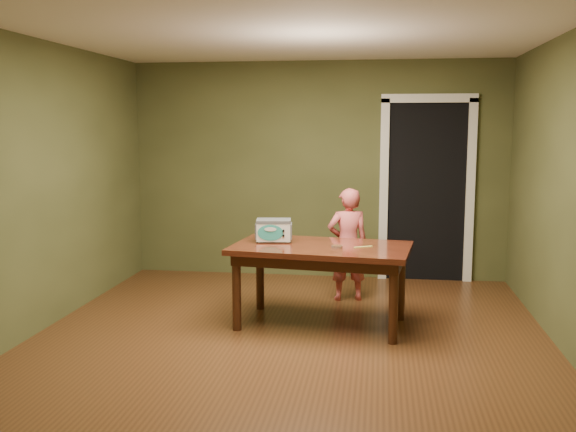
# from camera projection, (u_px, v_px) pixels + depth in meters

# --- Properties ---
(floor) EXTENTS (5.00, 5.00, 0.00)m
(floor) POSITION_uv_depth(u_px,v_px,m) (288.00, 343.00, 5.47)
(floor) COLOR #563018
(floor) RESTS_ON ground
(room_shell) EXTENTS (4.52, 5.02, 2.61)m
(room_shell) POSITION_uv_depth(u_px,v_px,m) (288.00, 142.00, 5.23)
(room_shell) COLOR #51542D
(room_shell) RESTS_ON ground
(doorway) EXTENTS (1.10, 0.66, 2.25)m
(doorway) POSITION_uv_depth(u_px,v_px,m) (425.00, 190.00, 7.87)
(doorway) COLOR black
(doorway) RESTS_ON ground
(dining_table) EXTENTS (1.70, 1.09, 0.75)m
(dining_table) POSITION_uv_depth(u_px,v_px,m) (321.00, 256.00, 5.87)
(dining_table) COLOR #33130B
(dining_table) RESTS_ON floor
(toy_oven) EXTENTS (0.37, 0.27, 0.21)m
(toy_oven) POSITION_uv_depth(u_px,v_px,m) (274.00, 230.00, 6.04)
(toy_oven) COLOR #4C4F54
(toy_oven) RESTS_ON dining_table
(baking_pan) EXTENTS (0.10, 0.10, 0.02)m
(baking_pan) POSITION_uv_depth(u_px,v_px,m) (337.00, 246.00, 5.75)
(baking_pan) COLOR silver
(baking_pan) RESTS_ON dining_table
(spatula) EXTENTS (0.17, 0.11, 0.01)m
(spatula) POSITION_uv_depth(u_px,v_px,m) (363.00, 247.00, 5.77)
(spatula) COLOR #D8D65E
(spatula) RESTS_ON dining_table
(child) EXTENTS (0.49, 0.39, 1.19)m
(child) POSITION_uv_depth(u_px,v_px,m) (348.00, 244.00, 6.74)
(child) COLOR #DE5B5C
(child) RESTS_ON floor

